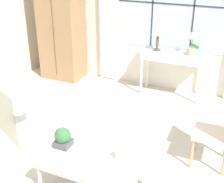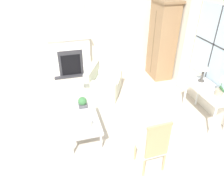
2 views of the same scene
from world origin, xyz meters
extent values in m
plane|color=#BCB2A3|center=(0.00, 0.00, 0.00)|extent=(14.00, 14.00, 0.00)
cube|color=silver|center=(0.00, 3.03, 1.40)|extent=(7.20, 0.06, 2.80)
cube|color=#2D2D33|center=(-0.37, 2.99, 1.60)|extent=(0.02, 0.02, 1.63)
cube|color=white|center=(-1.23, 2.95, 1.30)|extent=(0.34, 0.06, 2.56)
cube|color=silver|center=(-3.03, 0.60, 1.40)|extent=(0.06, 7.20, 2.80)
cube|color=#2D2D33|center=(-2.83, -0.01, 0.02)|extent=(0.34, 1.11, 0.04)
cube|color=white|center=(-2.91, -0.01, 0.59)|extent=(0.18, 1.24, 1.19)
cube|color=white|center=(-2.88, -0.01, 1.21)|extent=(0.24, 1.32, 0.04)
cube|color=black|center=(-2.81, -0.01, 0.39)|extent=(0.02, 0.59, 0.65)
cube|color=#2D2D33|center=(-2.82, -0.01, 0.45)|extent=(0.01, 0.75, 0.81)
cube|color=white|center=(-2.98, -0.01, 1.69)|extent=(0.04, 1.09, 0.98)
cube|color=silver|center=(-2.96, -0.01, 1.69)|extent=(0.01, 1.01, 0.90)
cube|color=#93704C|center=(-2.14, 2.67, 1.12)|extent=(0.80, 0.55, 2.23)
cube|color=olive|center=(-2.14, 2.67, 2.26)|extent=(0.88, 0.61, 0.06)
cube|color=brown|center=(-2.14, 2.40, 1.07)|extent=(0.01, 0.01, 1.87)
sphere|color=#997F4C|center=(-2.19, 2.39, 1.12)|extent=(0.03, 0.03, 0.03)
sphere|color=#997F4C|center=(-2.09, 2.39, 1.12)|extent=(0.03, 0.03, 0.03)
cube|color=silver|center=(0.15, 2.72, 0.80)|extent=(1.14, 0.45, 0.03)
cube|color=silver|center=(0.15, 2.72, 0.74)|extent=(1.10, 0.43, 0.10)
cylinder|color=silver|center=(-0.38, 2.53, 0.39)|extent=(0.04, 0.04, 0.79)
cylinder|color=silver|center=(0.68, 2.53, 0.39)|extent=(0.04, 0.04, 0.79)
cylinder|color=silver|center=(-0.38, 2.90, 0.39)|extent=(0.04, 0.04, 0.79)
cylinder|color=#4C4742|center=(-0.17, 2.73, 0.83)|extent=(0.14, 0.14, 0.02)
cylinder|color=#4C4742|center=(-0.17, 2.73, 0.97)|extent=(0.05, 0.05, 0.27)
cone|color=beige|center=(-0.17, 2.73, 1.19)|extent=(0.23, 0.23, 0.17)
cylinder|color=tan|center=(0.45, 2.72, 0.88)|extent=(0.17, 0.17, 0.13)
cylinder|color=#336638|center=(0.45, 2.72, 1.11)|extent=(0.01, 0.01, 0.34)
cube|color=#336638|center=(0.50, 2.72, 0.98)|extent=(0.16, 0.02, 0.09)
sphere|color=silver|center=(0.42, 2.73, 1.13)|extent=(0.09, 0.09, 0.09)
sphere|color=silver|center=(0.45, 2.73, 1.19)|extent=(0.09, 0.09, 0.09)
cube|color=beige|center=(-1.53, 0.75, 0.20)|extent=(1.26, 1.18, 0.41)
cube|color=beige|center=(-1.68, 0.45, 0.59)|extent=(0.96, 0.59, 0.37)
cube|color=beige|center=(-1.88, 0.93, 0.27)|extent=(0.55, 0.82, 0.55)
cube|color=beige|center=(-1.18, 0.57, 0.27)|extent=(0.55, 0.82, 0.55)
cube|color=beige|center=(1.10, 0.95, 0.43)|extent=(0.46, 0.46, 0.03)
cube|color=tan|center=(1.30, 0.96, 0.75)|extent=(0.05, 0.41, 0.61)
cube|color=tan|center=(1.30, 0.96, 1.07)|extent=(0.06, 0.43, 0.05)
cylinder|color=tan|center=(0.91, 0.75, 0.21)|extent=(0.04, 0.04, 0.41)
cylinder|color=tan|center=(0.90, 1.13, 0.21)|extent=(0.04, 0.04, 0.41)
cylinder|color=tan|center=(1.29, 0.77, 0.21)|extent=(0.04, 0.04, 0.41)
cylinder|color=tan|center=(1.28, 1.15, 0.21)|extent=(0.04, 0.04, 0.41)
cube|color=silver|center=(-0.04, -0.07, 0.39)|extent=(1.13, 0.66, 0.03)
cube|color=#B1B3B8|center=(-0.04, -0.07, 0.36)|extent=(1.11, 0.65, 0.04)
cylinder|color=silver|center=(-0.55, -0.36, 0.19)|extent=(0.04, 0.04, 0.38)
cylinder|color=silver|center=(0.48, -0.36, 0.19)|extent=(0.04, 0.04, 0.38)
cylinder|color=silver|center=(-0.55, 0.21, 0.19)|extent=(0.04, 0.04, 0.38)
cylinder|color=silver|center=(0.48, 0.21, 0.19)|extent=(0.04, 0.04, 0.38)
cube|color=#4C4C51|center=(-0.45, 0.01, 0.45)|extent=(0.18, 0.18, 0.08)
sphere|color=#336638|center=(-0.45, 0.01, 0.55)|extent=(0.19, 0.19, 0.19)
cylinder|color=silver|center=(0.24, 0.04, 0.41)|extent=(0.13, 0.13, 0.01)
cylinder|color=beige|center=(0.24, 0.04, 0.48)|extent=(0.09, 0.09, 0.13)
cylinder|color=black|center=(0.24, 0.04, 0.56)|extent=(0.00, 0.00, 0.01)
camera|label=1|loc=(1.30, -2.52, 2.54)|focal=50.00mm
camera|label=2|loc=(3.54, -0.40, 3.23)|focal=35.00mm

